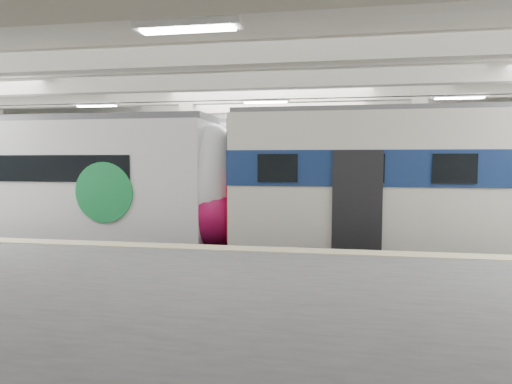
# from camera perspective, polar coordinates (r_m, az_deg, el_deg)

# --- Properties ---
(station_hall) EXTENTS (36.00, 24.00, 5.75)m
(station_hall) POSITION_cam_1_polar(r_m,az_deg,el_deg) (10.56, -1.59, 5.62)
(station_hall) COLOR black
(station_hall) RESTS_ON ground
(modern_emu) EXTENTS (13.23, 2.73, 4.30)m
(modern_emu) POSITION_cam_1_polar(r_m,az_deg,el_deg) (14.62, -24.54, 0.45)
(modern_emu) COLOR silver
(modern_emu) RESTS_ON ground
(older_rer) EXTENTS (13.20, 2.92, 4.37)m
(older_rer) POSITION_cam_1_polar(r_m,az_deg,el_deg) (12.76, 27.53, 0.62)
(older_rer) COLOR beige
(older_rer) RESTS_ON ground
(far_train) EXTENTS (14.57, 3.57, 4.59)m
(far_train) POSITION_cam_1_polar(r_m,az_deg,el_deg) (19.95, -18.66, 2.29)
(far_train) COLOR silver
(far_train) RESTS_ON ground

